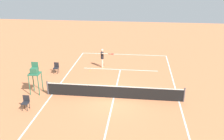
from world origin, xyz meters
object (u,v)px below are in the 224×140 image
Objects in this scene: player_serving at (103,56)px; courtside_chair_mid at (56,67)px; tennis_ball at (90,71)px; umpire_chair at (35,73)px; courtside_chair_near at (26,102)px.

player_serving reaches higher than courtside_chair_mid.
tennis_ball is at bearing -36.20° from player_serving.
player_serving is at bearing -130.87° from tennis_ball.
umpire_chair is 4.18m from courtside_chair_mid.
courtside_chair_near reaches higher than tennis_ball.
player_serving is 1.92× the size of courtside_chair_mid.
courtside_chair_mid is (0.08, -6.40, 0.00)m from courtside_chair_near.
courtside_chair_mid is (2.93, 0.71, 0.50)m from tennis_ball.
umpire_chair is (3.10, 4.75, 1.57)m from tennis_ball.
tennis_ball is 0.07× the size of courtside_chair_mid.
courtside_chair_near is (2.85, 7.11, 0.50)m from tennis_ball.
umpire_chair reaches higher than tennis_ball.
tennis_ball is at bearing -123.13° from umpire_chair.
player_serving is 26.77× the size of tennis_ball.
umpire_chair is at bearing 56.87° from tennis_ball.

